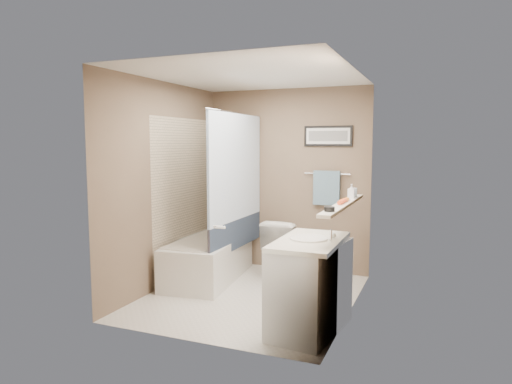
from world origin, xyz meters
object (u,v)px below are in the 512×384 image
at_px(bathtub, 209,259).
at_px(toilet, 286,248).
at_px(hair_brush_back, 344,200).
at_px(candle_bowl_near, 329,209).
at_px(hair_brush_front, 342,202).
at_px(vanity, 310,287).
at_px(glass_jar, 353,192).
at_px(soap_bottle, 352,191).

bearing_deg(bathtub, toilet, 18.97).
relative_size(toilet, hair_brush_back, 3.40).
xyz_separation_m(candle_bowl_near, hair_brush_front, (0.00, 0.52, 0.00)).
bearing_deg(vanity, candle_bowl_near, -19.57).
distance_m(toilet, glass_jar, 1.29).
relative_size(bathtub, candle_bowl_near, 16.67).
bearing_deg(hair_brush_back, candle_bowl_near, -90.00).
bearing_deg(candle_bowl_near, hair_brush_back, 90.00).
xyz_separation_m(bathtub, toilet, (0.88, 0.42, 0.12)).
height_order(vanity, soap_bottle, soap_bottle).
bearing_deg(hair_brush_front, bathtub, 160.41).
xyz_separation_m(bathtub, glass_jar, (1.79, -0.04, 0.92)).
xyz_separation_m(hair_brush_back, glass_jar, (0.00, 0.49, 0.03)).
distance_m(hair_brush_back, soap_bottle, 0.39).
xyz_separation_m(glass_jar, soap_bottle, (0.00, -0.11, 0.02)).
bearing_deg(toilet, bathtub, 29.72).
bearing_deg(hair_brush_back, soap_bottle, 90.00).
xyz_separation_m(candle_bowl_near, glass_jar, (0.00, 1.12, 0.03)).
bearing_deg(hair_brush_front, toilet, 130.47).
relative_size(hair_brush_front, soap_bottle, 1.48).
relative_size(vanity, hair_brush_front, 4.09).
xyz_separation_m(vanity, soap_bottle, (0.19, 0.92, 0.79)).
relative_size(toilet, glass_jar, 7.48).
bearing_deg(soap_bottle, vanity, -101.41).
bearing_deg(bathtub, glass_jar, -7.92).
distance_m(candle_bowl_near, hair_brush_back, 0.63).
bearing_deg(toilet, soap_bottle, 151.86).
xyz_separation_m(toilet, hair_brush_back, (0.90, -0.95, 0.76)).
bearing_deg(vanity, soap_bottle, 85.87).
distance_m(hair_brush_front, glass_jar, 0.60).
bearing_deg(bathtub, hair_brush_back, -23.17).
distance_m(bathtub, glass_jar, 2.01).
xyz_separation_m(vanity, glass_jar, (0.19, 1.02, 0.77)).
distance_m(vanity, hair_brush_back, 0.93).
distance_m(bathtub, vanity, 1.93).
bearing_deg(vanity, hair_brush_back, 78.16).
relative_size(bathtub, hair_brush_back, 6.82).
distance_m(bathtub, toilet, 0.99).
bearing_deg(candle_bowl_near, toilet, 119.75).
bearing_deg(vanity, glass_jar, 87.04).
relative_size(hair_brush_front, glass_jar, 2.20).
bearing_deg(toilet, vanity, 119.89).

